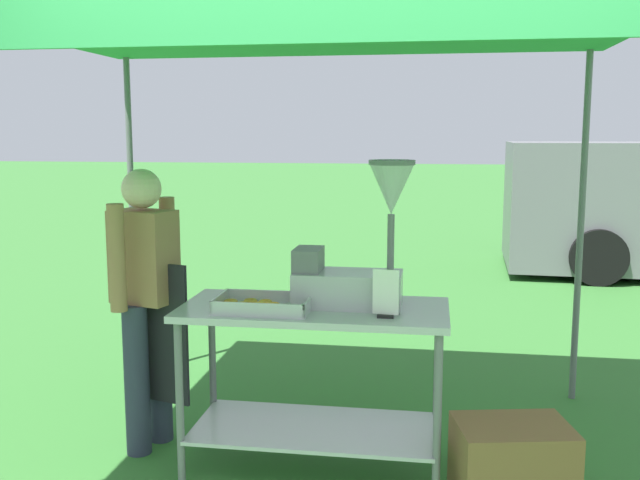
{
  "coord_description": "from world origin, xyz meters",
  "views": [
    {
      "loc": [
        0.31,
        -2.47,
        1.8
      ],
      "look_at": [
        -0.29,
        1.34,
        1.23
      ],
      "focal_mm": 40.44,
      "sensor_mm": 36.0,
      "label": 1
    }
  ],
  "objects_px": {
    "donut_fryer": "(358,256)",
    "supply_crate": "(512,463)",
    "stall_canopy": "(317,33)",
    "donut_tray": "(260,306)",
    "donut_cart": "(314,353)",
    "menu_sign": "(386,297)",
    "vendor": "(146,294)"
  },
  "relations": [
    {
      "from": "donut_cart",
      "to": "supply_crate",
      "type": "distance_m",
      "value": 1.13
    },
    {
      "from": "donut_cart",
      "to": "vendor",
      "type": "xyz_separation_m",
      "value": [
        -0.99,
        0.16,
        0.25
      ]
    },
    {
      "from": "donut_tray",
      "to": "donut_fryer",
      "type": "bearing_deg",
      "value": 19.18
    },
    {
      "from": "donut_tray",
      "to": "supply_crate",
      "type": "height_order",
      "value": "donut_tray"
    },
    {
      "from": "donut_cart",
      "to": "stall_canopy",
      "type": "bearing_deg",
      "value": 90.0
    },
    {
      "from": "stall_canopy",
      "to": "donut_cart",
      "type": "relative_size",
      "value": 2.41
    },
    {
      "from": "donut_fryer",
      "to": "supply_crate",
      "type": "bearing_deg",
      "value": -15.61
    },
    {
      "from": "stall_canopy",
      "to": "menu_sign",
      "type": "height_order",
      "value": "stall_canopy"
    },
    {
      "from": "vendor",
      "to": "donut_cart",
      "type": "bearing_deg",
      "value": -9.0
    },
    {
      "from": "donut_cart",
      "to": "supply_crate",
      "type": "relative_size",
      "value": 2.25
    },
    {
      "from": "stall_canopy",
      "to": "donut_fryer",
      "type": "distance_m",
      "value": 1.16
    },
    {
      "from": "donut_fryer",
      "to": "supply_crate",
      "type": "height_order",
      "value": "donut_fryer"
    },
    {
      "from": "menu_sign",
      "to": "supply_crate",
      "type": "bearing_deg",
      "value": -0.73
    },
    {
      "from": "donut_cart",
      "to": "supply_crate",
      "type": "xyz_separation_m",
      "value": [
        1.02,
        -0.18,
        -0.46
      ]
    },
    {
      "from": "supply_crate",
      "to": "vendor",
      "type": "bearing_deg",
      "value": 170.59
    },
    {
      "from": "stall_canopy",
      "to": "donut_tray",
      "type": "bearing_deg",
      "value": -139.74
    },
    {
      "from": "donut_fryer",
      "to": "menu_sign",
      "type": "relative_size",
      "value": 3.19
    },
    {
      "from": "donut_tray",
      "to": "menu_sign",
      "type": "xyz_separation_m",
      "value": [
        0.64,
        -0.05,
        0.08
      ]
    },
    {
      "from": "supply_crate",
      "to": "menu_sign",
      "type": "bearing_deg",
      "value": 179.27
    },
    {
      "from": "stall_canopy",
      "to": "donut_cart",
      "type": "distance_m",
      "value": 1.65
    },
    {
      "from": "stall_canopy",
      "to": "donut_tray",
      "type": "xyz_separation_m",
      "value": [
        -0.26,
        -0.22,
        -1.38
      ]
    },
    {
      "from": "menu_sign",
      "to": "vendor",
      "type": "xyz_separation_m",
      "value": [
        -1.37,
        0.32,
        -0.11
      ]
    },
    {
      "from": "donut_fryer",
      "to": "menu_sign",
      "type": "xyz_separation_m",
      "value": [
        0.16,
        -0.21,
        -0.16
      ]
    },
    {
      "from": "donut_cart",
      "to": "donut_tray",
      "type": "bearing_deg",
      "value": -154.77
    },
    {
      "from": "vendor",
      "to": "supply_crate",
      "type": "relative_size",
      "value": 2.6
    },
    {
      "from": "donut_cart",
      "to": "vendor",
      "type": "height_order",
      "value": "vendor"
    },
    {
      "from": "menu_sign",
      "to": "supply_crate",
      "type": "height_order",
      "value": "menu_sign"
    },
    {
      "from": "donut_tray",
      "to": "donut_fryer",
      "type": "height_order",
      "value": "donut_fryer"
    },
    {
      "from": "donut_tray",
      "to": "supply_crate",
      "type": "xyz_separation_m",
      "value": [
        1.28,
        -0.05,
        -0.73
      ]
    },
    {
      "from": "donut_tray",
      "to": "vendor",
      "type": "height_order",
      "value": "vendor"
    },
    {
      "from": "vendor",
      "to": "supply_crate",
      "type": "bearing_deg",
      "value": -9.41
    },
    {
      "from": "donut_tray",
      "to": "supply_crate",
      "type": "bearing_deg",
      "value": -2.4
    }
  ]
}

